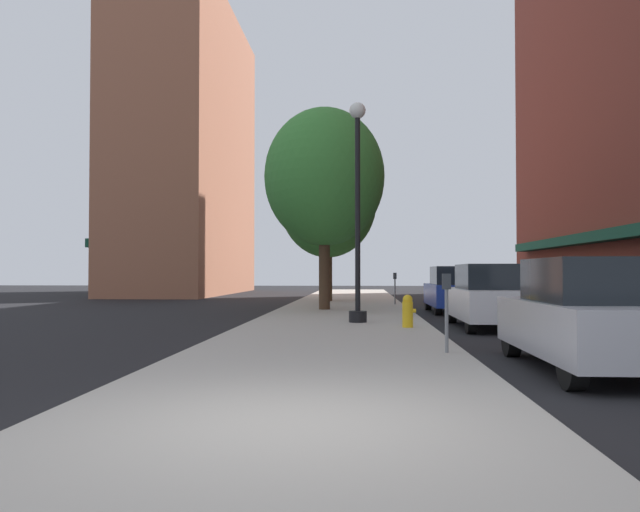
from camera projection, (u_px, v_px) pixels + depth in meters
ground_plane at (454, 312)px, 23.40m from camera, size 90.00×90.00×0.00m
sidewalk_slab at (344, 308)px, 24.65m from camera, size 4.80×50.00×0.12m
building_far_background at (189, 152)px, 43.54m from camera, size 6.80×18.00×19.18m
lamppost at (358, 207)px, 17.19m from camera, size 0.48×0.48×5.90m
fire_hydrant at (408, 311)px, 15.54m from camera, size 0.33×0.26×0.79m
parking_meter_near at (446, 303)px, 10.69m from camera, size 0.14×0.09×1.31m
parking_meter_far at (395, 284)px, 26.77m from camera, size 0.14×0.09×1.31m
tree_near at (324, 177)px, 23.17m from camera, size 4.33×4.33×7.27m
tree_mid at (328, 202)px, 30.07m from camera, size 4.56×4.56×7.26m
car_silver at (591, 316)px, 9.41m from camera, size 1.80×4.30×1.66m
car_white at (491, 297)px, 16.68m from camera, size 1.80×4.30×1.66m
car_blue at (455, 290)px, 23.10m from camera, size 1.80×4.30×1.66m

